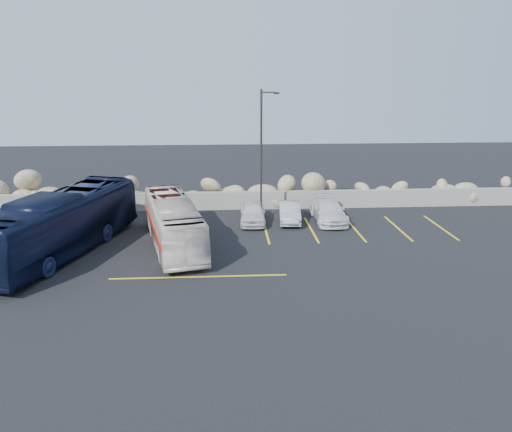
{
  "coord_description": "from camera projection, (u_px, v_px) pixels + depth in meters",
  "views": [
    {
      "loc": [
        0.31,
        -20.83,
        8.77
      ],
      "look_at": [
        1.84,
        4.0,
        1.74
      ],
      "focal_mm": 35.0,
      "sensor_mm": 36.0,
      "label": 1
    }
  ],
  "objects": [
    {
      "name": "car_c",
      "position": [
        329.0,
        211.0,
        30.98
      ],
      "size": [
        1.83,
        4.47,
        1.3
      ],
      "primitive_type": "imported",
      "rotation": [
        0.0,
        0.0,
        -0.0
      ],
      "color": "silver",
      "rests_on": "ground"
    },
    {
      "name": "lamppost",
      "position": [
        262.0,
        151.0,
        30.48
      ],
      "size": [
        1.14,
        0.18,
        8.0
      ],
      "color": "#2F2C2A",
      "rests_on": "ground"
    },
    {
      "name": "vintage_bus",
      "position": [
        173.0,
        222.0,
        26.38
      ],
      "size": [
        4.2,
        9.41,
        2.55
      ],
      "primitive_type": "imported",
      "rotation": [
        0.0,
        0.0,
        0.23
      ],
      "color": "silver",
      "rests_on": "ground"
    },
    {
      "name": "riprap_pile",
      "position": [
        221.0,
        187.0,
        34.7
      ],
      "size": [
        54.0,
        2.8,
        2.6
      ],
      "primitive_type": null,
      "color": "#8D795C",
      "rests_on": "ground"
    },
    {
      "name": "tour_coach",
      "position": [
        61.0,
        224.0,
        25.1
      ],
      "size": [
        5.82,
        11.62,
        3.16
      ],
      "primitive_type": "imported",
      "rotation": [
        0.0,
        0.0,
        -0.29
      ],
      "color": "black",
      "rests_on": "ground"
    },
    {
      "name": "car_a",
      "position": [
        253.0,
        213.0,
        30.6
      ],
      "size": [
        1.72,
        3.85,
        1.28
      ],
      "primitive_type": "imported",
      "rotation": [
        0.0,
        0.0,
        -0.06
      ],
      "color": "silver",
      "rests_on": "ground"
    },
    {
      "name": "car_b",
      "position": [
        290.0,
        212.0,
        30.9
      ],
      "size": [
        1.54,
        3.69,
        1.19
      ],
      "primitive_type": "imported",
      "rotation": [
        0.0,
        0.0,
        -0.08
      ],
      "color": "#B7B7BC",
      "rests_on": "ground"
    },
    {
      "name": "ground",
      "position": [
        221.0,
        278.0,
        22.38
      ],
      "size": [
        90.0,
        90.0,
        0.0
      ],
      "primitive_type": "plane",
      "color": "black",
      "rests_on": "ground"
    },
    {
      "name": "parking_lines",
      "position": [
        304.0,
        237.0,
        28.0
      ],
      "size": [
        18.16,
        9.36,
        0.01
      ],
      "color": "yellow",
      "rests_on": "ground"
    },
    {
      "name": "seawall",
      "position": [
        222.0,
        201.0,
        33.74
      ],
      "size": [
        60.0,
        0.4,
        1.2
      ],
      "primitive_type": "cube",
      "color": "gray",
      "rests_on": "ground"
    }
  ]
}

